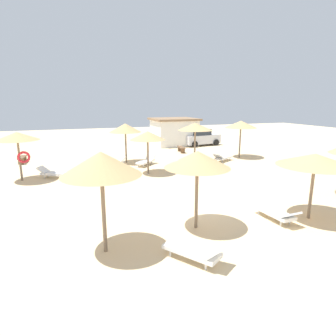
# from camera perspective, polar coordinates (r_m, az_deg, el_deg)

# --- Properties ---
(ground_plane) EXTENTS (80.00, 80.00, 0.00)m
(ground_plane) POSITION_cam_1_polar(r_m,az_deg,el_deg) (12.31, 4.82, -8.44)
(ground_plane) COLOR beige
(parasol_0) EXTENTS (2.32, 2.32, 2.84)m
(parasol_0) POSITION_cam_1_polar(r_m,az_deg,el_deg) (10.00, 5.84, 1.63)
(parasol_0) COLOR #75604C
(parasol_0) RESTS_ON ground
(parasol_1) EXTENTS (2.53, 2.53, 2.99)m
(parasol_1) POSITION_cam_1_polar(r_m,az_deg,el_deg) (24.08, 14.28, 8.38)
(parasol_1) COLOR #75604C
(parasol_1) RESTS_ON ground
(parasol_2) EXTENTS (2.81, 2.81, 2.59)m
(parasol_2) POSITION_cam_1_polar(r_m,az_deg,el_deg) (12.19, 27.16, 1.43)
(parasol_2) COLOR #75604C
(parasol_2) RESTS_ON ground
(parasol_3) EXTENTS (2.35, 2.35, 2.94)m
(parasol_3) POSITION_cam_1_polar(r_m,az_deg,el_deg) (21.48, -8.48, 7.86)
(parasol_3) COLOR #75604C
(parasol_3) RESTS_ON ground
(parasol_4) EXTENTS (2.39, 2.39, 2.83)m
(parasol_4) POSITION_cam_1_polar(r_m,az_deg,el_deg) (18.36, -27.76, 5.47)
(parasol_4) COLOR #75604C
(parasol_4) RESTS_ON ground
(parasol_5) EXTENTS (2.22, 2.22, 2.70)m
(parasol_5) POSITION_cam_1_polar(r_m,az_deg,el_deg) (18.02, -4.06, 6.39)
(parasol_5) COLOR #75604C
(parasol_5) RESTS_ON ground
(parasol_6) EXTENTS (2.49, 2.49, 3.01)m
(parasol_6) POSITION_cam_1_polar(r_m,az_deg,el_deg) (20.87, 5.42, 8.15)
(parasol_6) COLOR #75604C
(parasol_6) RESTS_ON ground
(parasol_7) EXTENTS (2.34, 2.34, 3.12)m
(parasol_7) POSITION_cam_1_polar(r_m,az_deg,el_deg) (8.45, -13.14, 0.80)
(parasol_7) COLOR #75604C
(parasol_7) RESTS_ON ground
(lounger_0) EXTENTS (1.57, 1.92, 0.75)m
(lounger_0) POSITION_cam_1_polar(r_m,az_deg,el_deg) (8.61, 5.51, -16.07)
(lounger_0) COLOR white
(lounger_0) RESTS_ON ground
(lounger_1) EXTENTS (1.97, 1.51, 0.65)m
(lounger_1) POSITION_cam_1_polar(r_m,az_deg,el_deg) (22.46, 10.81, 2.09)
(lounger_1) COLOR white
(lounger_1) RESTS_ON ground
(lounger_2) EXTENTS (0.75, 1.94, 0.64)m
(lounger_2) POSITION_cam_1_polar(r_m,az_deg,el_deg) (11.98, 20.76, -8.32)
(lounger_2) COLOR white
(lounger_2) RESTS_ON ground
(lounger_3) EXTENTS (1.89, 0.72, 0.78)m
(lounger_3) POSITION_cam_1_polar(r_m,az_deg,el_deg) (20.48, -10.86, 1.06)
(lounger_3) COLOR white
(lounger_3) RESTS_ON ground
(lounger_4) EXTENTS (1.98, 1.46, 0.67)m
(lounger_4) POSITION_cam_1_polar(r_m,az_deg,el_deg) (18.62, -21.78, -0.88)
(lounger_4) COLOR white
(lounger_4) RESTS_ON ground
(lounger_5) EXTENTS (1.77, 1.75, 0.80)m
(lounger_5) POSITION_cam_1_polar(r_m,az_deg,el_deg) (20.82, -4.33, 1.45)
(lounger_5) COLOR white
(lounger_5) RESTS_ON ground
(bench_0) EXTENTS (0.52, 1.53, 0.49)m
(bench_0) POSITION_cam_1_polar(r_m,az_deg,el_deg) (24.05, -26.95, 1.69)
(bench_0) COLOR brown
(bench_0) RESTS_ON ground
(bench_1) EXTENTS (0.61, 1.54, 0.49)m
(bench_1) POSITION_cam_1_polar(r_m,az_deg,el_deg) (26.08, 2.65, 3.89)
(bench_1) COLOR brown
(bench_1) RESTS_ON ground
(parked_car) EXTENTS (4.23, 2.51, 1.72)m
(parked_car) POSITION_cam_1_polar(r_m,az_deg,el_deg) (30.33, 6.44, 6.03)
(parked_car) COLOR silver
(parked_car) RESTS_ON ground
(beach_cabana) EXTENTS (4.56, 4.21, 2.80)m
(beach_cabana) POSITION_cam_1_polar(r_m,az_deg,el_deg) (30.51, 1.17, 7.27)
(beach_cabana) COLOR white
(beach_cabana) RESTS_ON ground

